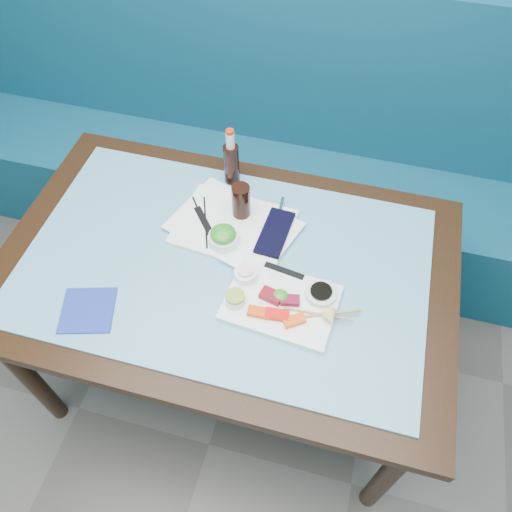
% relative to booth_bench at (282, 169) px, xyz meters
% --- Properties ---
extents(booth_bench, '(3.00, 0.56, 1.17)m').
position_rel_booth_bench_xyz_m(booth_bench, '(0.00, 0.00, 0.00)').
color(booth_bench, navy).
rests_on(booth_bench, ground).
extents(dining_table, '(1.40, 0.90, 0.75)m').
position_rel_booth_bench_xyz_m(dining_table, '(0.00, -0.84, 0.29)').
color(dining_table, black).
rests_on(dining_table, ground).
extents(glass_top, '(1.22, 0.76, 0.01)m').
position_rel_booth_bench_xyz_m(glass_top, '(0.00, -0.84, 0.38)').
color(glass_top, '#5D9CBA').
rests_on(glass_top, dining_table).
extents(sashimi_plate, '(0.33, 0.25, 0.02)m').
position_rel_booth_bench_xyz_m(sashimi_plate, '(0.20, -0.94, 0.39)').
color(sashimi_plate, white).
rests_on(sashimi_plate, glass_top).
extents(salmon_left, '(0.07, 0.03, 0.02)m').
position_rel_booth_bench_xyz_m(salmon_left, '(0.15, -0.99, 0.41)').
color(salmon_left, '#ED4309').
rests_on(salmon_left, sashimi_plate).
extents(salmon_mid, '(0.07, 0.04, 0.02)m').
position_rel_booth_bench_xyz_m(salmon_mid, '(0.20, -0.99, 0.41)').
color(salmon_mid, red).
rests_on(salmon_mid, sashimi_plate).
extents(salmon_right, '(0.07, 0.06, 0.01)m').
position_rel_booth_bench_xyz_m(salmon_right, '(0.25, -0.99, 0.41)').
color(salmon_right, '#F15309').
rests_on(salmon_right, sashimi_plate).
extents(tuna_left, '(0.07, 0.05, 0.02)m').
position_rel_booth_bench_xyz_m(tuna_left, '(0.17, -0.93, 0.41)').
color(tuna_left, maroon).
rests_on(tuna_left, sashimi_plate).
extents(tuna_right, '(0.06, 0.04, 0.02)m').
position_rel_booth_bench_xyz_m(tuna_right, '(0.22, -0.93, 0.41)').
color(tuna_right, maroon).
rests_on(tuna_right, sashimi_plate).
extents(seaweed_garnish, '(0.05, 0.04, 0.03)m').
position_rel_booth_bench_xyz_m(seaweed_garnish, '(0.19, -0.93, 0.41)').
color(seaweed_garnish, '#37891F').
rests_on(seaweed_garnish, sashimi_plate).
extents(ramekin_wasabi, '(0.07, 0.07, 0.02)m').
position_rel_booth_bench_xyz_m(ramekin_wasabi, '(0.07, -0.97, 0.41)').
color(ramekin_wasabi, white).
rests_on(ramekin_wasabi, sashimi_plate).
extents(wasabi_fill, '(0.06, 0.06, 0.01)m').
position_rel_booth_bench_xyz_m(wasabi_fill, '(0.07, -0.97, 0.43)').
color(wasabi_fill, '#87AD38').
rests_on(wasabi_fill, ramekin_wasabi).
extents(ramekin_ginger, '(0.08, 0.08, 0.03)m').
position_rel_booth_bench_xyz_m(ramekin_ginger, '(0.08, -0.88, 0.41)').
color(ramekin_ginger, white).
rests_on(ramekin_ginger, sashimi_plate).
extents(ginger_fill, '(0.05, 0.05, 0.01)m').
position_rel_booth_bench_xyz_m(ginger_fill, '(0.08, -0.88, 0.43)').
color(ginger_fill, '#FFE1D1').
rests_on(ginger_fill, ramekin_ginger).
extents(soy_dish, '(0.10, 0.10, 0.02)m').
position_rel_booth_bench_xyz_m(soy_dish, '(0.30, -0.89, 0.41)').
color(soy_dish, silver).
rests_on(soy_dish, sashimi_plate).
extents(soy_fill, '(0.07, 0.07, 0.01)m').
position_rel_booth_bench_xyz_m(soy_fill, '(0.30, -0.89, 0.42)').
color(soy_fill, black).
rests_on(soy_fill, soy_dish).
extents(lemon_wedge, '(0.06, 0.05, 0.05)m').
position_rel_booth_bench_xyz_m(lemon_wedge, '(0.34, -0.97, 0.42)').
color(lemon_wedge, '#FCE577').
rests_on(lemon_wedge, sashimi_plate).
extents(chopstick_sleeve, '(0.13, 0.04, 0.00)m').
position_rel_booth_bench_xyz_m(chopstick_sleeve, '(0.18, -0.83, 0.40)').
color(chopstick_sleeve, black).
rests_on(chopstick_sleeve, sashimi_plate).
extents(wooden_chopstick_a, '(0.20, 0.02, 0.01)m').
position_rel_booth_bench_xyz_m(wooden_chopstick_a, '(0.31, -0.95, 0.40)').
color(wooden_chopstick_a, tan).
rests_on(wooden_chopstick_a, sashimi_plate).
extents(wooden_chopstick_b, '(0.21, 0.10, 0.01)m').
position_rel_booth_bench_xyz_m(wooden_chopstick_b, '(0.32, -0.95, 0.40)').
color(wooden_chopstick_b, '#AC8751').
rests_on(wooden_chopstick_b, sashimi_plate).
extents(serving_tray, '(0.38, 0.30, 0.01)m').
position_rel_booth_bench_xyz_m(serving_tray, '(-0.01, -0.70, 0.39)').
color(serving_tray, white).
rests_on(serving_tray, glass_top).
extents(paper_placemat, '(0.44, 0.37, 0.00)m').
position_rel_booth_bench_xyz_m(paper_placemat, '(-0.01, -0.70, 0.40)').
color(paper_placemat, white).
rests_on(paper_placemat, serving_tray).
extents(seaweed_bowl, '(0.10, 0.10, 0.04)m').
position_rel_booth_bench_xyz_m(seaweed_bowl, '(-0.02, -0.78, 0.41)').
color(seaweed_bowl, white).
rests_on(seaweed_bowl, serving_tray).
extents(seaweed_salad, '(0.10, 0.10, 0.04)m').
position_rel_booth_bench_xyz_m(seaweed_salad, '(-0.02, -0.78, 0.44)').
color(seaweed_salad, '#2A871F').
rests_on(seaweed_salad, seaweed_bowl).
extents(cola_glass, '(0.07, 0.07, 0.12)m').
position_rel_booth_bench_xyz_m(cola_glass, '(-0.00, -0.65, 0.46)').
color(cola_glass, black).
rests_on(cola_glass, serving_tray).
extents(navy_pouch, '(0.09, 0.19, 0.01)m').
position_rel_booth_bench_xyz_m(navy_pouch, '(0.12, -0.70, 0.40)').
color(navy_pouch, black).
rests_on(navy_pouch, serving_tray).
extents(fork, '(0.02, 0.10, 0.01)m').
position_rel_booth_bench_xyz_m(fork, '(0.12, -0.60, 0.40)').
color(fork, silver).
rests_on(fork, serving_tray).
extents(black_chopstick_a, '(0.14, 0.19, 0.01)m').
position_rel_booth_bench_xyz_m(black_chopstick_a, '(-0.11, -0.71, 0.40)').
color(black_chopstick_a, black).
rests_on(black_chopstick_a, serving_tray).
extents(black_chopstick_b, '(0.08, 0.20, 0.01)m').
position_rel_booth_bench_xyz_m(black_chopstick_b, '(-0.10, -0.71, 0.40)').
color(black_chopstick_b, black).
rests_on(black_chopstick_b, serving_tray).
extents(tray_sleeve, '(0.11, 0.12, 0.00)m').
position_rel_booth_bench_xyz_m(tray_sleeve, '(-0.11, -0.71, 0.40)').
color(tray_sleeve, black).
rests_on(tray_sleeve, serving_tray).
extents(cola_bottle_body, '(0.07, 0.07, 0.15)m').
position_rel_booth_bench_xyz_m(cola_bottle_body, '(-0.08, -0.50, 0.46)').
color(cola_bottle_body, black).
rests_on(cola_bottle_body, glass_top).
extents(cola_bottle_neck, '(0.04, 0.04, 0.06)m').
position_rel_booth_bench_xyz_m(cola_bottle_neck, '(-0.08, -0.50, 0.56)').
color(cola_bottle_neck, silver).
rests_on(cola_bottle_neck, cola_bottle_body).
extents(cola_bottle_cap, '(0.03, 0.03, 0.01)m').
position_rel_booth_bench_xyz_m(cola_bottle_cap, '(-0.08, -0.50, 0.59)').
color(cola_bottle_cap, red).
rests_on(cola_bottle_cap, cola_bottle_neck).
extents(blue_napkin, '(0.18, 0.18, 0.01)m').
position_rel_booth_bench_xyz_m(blue_napkin, '(-0.33, -1.10, 0.39)').
color(blue_napkin, navy).
rests_on(blue_napkin, glass_top).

